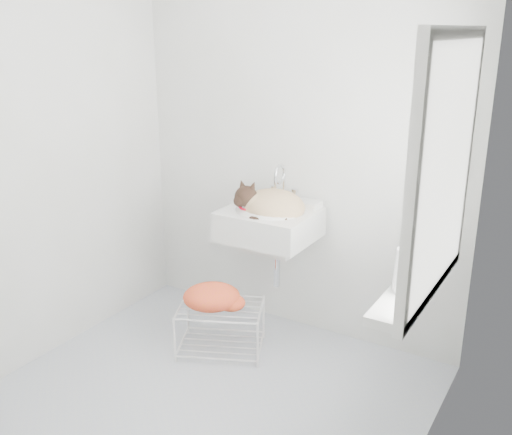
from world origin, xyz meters
The scene contains 15 objects.
floor centered at (0.00, 0.00, 0.00)m, with size 2.20×2.00×0.02m, color #ABB0B8.
back_wall centered at (0.00, 1.00, 1.25)m, with size 2.20×0.02×2.50m, color white.
right_wall centered at (1.10, 0.00, 1.25)m, with size 0.02×2.00×2.50m, color white.
left_wall centered at (-1.10, 0.00, 1.25)m, with size 0.02×2.00×2.50m, color white.
window_glass centered at (1.09, 0.20, 1.35)m, with size 0.01×0.80×1.00m, color white.
window_frame centered at (1.07, 0.20, 1.35)m, with size 0.04×0.90×1.10m, color white.
windowsill centered at (1.01, 0.20, 0.83)m, with size 0.16×0.88×0.04m, color white.
sink centered at (-0.04, 0.74, 0.85)m, with size 0.54×0.47×0.21m, color white.
faucet centered at (-0.04, 0.92, 0.99)m, with size 0.20×0.14×0.20m, color silver, non-canonical shape.
cat centered at (-0.03, 0.72, 0.89)m, with size 0.45×0.39×0.25m.
wire_rack centered at (-0.21, 0.44, 0.15)m, with size 0.49×0.34×0.29m, color silver.
towel centered at (-0.24, 0.40, 0.32)m, with size 0.35×0.24×0.14m, color #CD6600.
bottle_a centered at (1.00, 0.04, 0.85)m, with size 0.09×0.09×0.23m, color white.
bottle_b centered at (1.00, 0.14, 0.85)m, with size 0.08×0.08×0.17m, color #348473.
bottle_c centered at (1.00, 0.30, 0.85)m, with size 0.13×0.13×0.17m, color white.
Camera 1 is at (1.59, -2.12, 1.89)m, focal length 40.42 mm.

